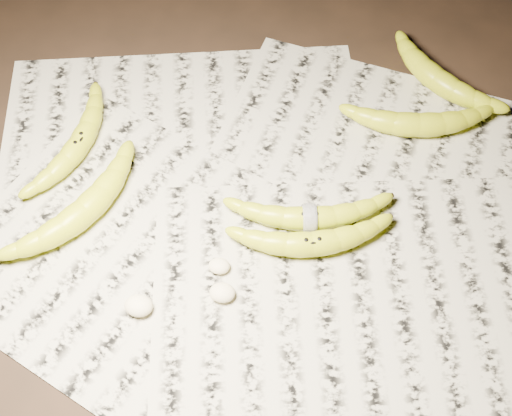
# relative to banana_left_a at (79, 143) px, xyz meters

# --- Properties ---
(ground) EXTENTS (3.00, 3.00, 0.00)m
(ground) POSITION_rel_banana_left_a_xyz_m (0.30, -0.10, -0.03)
(ground) COLOR black
(ground) RESTS_ON ground
(newspaper_patch) EXTENTS (0.90, 0.70, 0.01)m
(newspaper_patch) POSITION_rel_banana_left_a_xyz_m (0.27, -0.07, -0.02)
(newspaper_patch) COLOR #B7B29D
(newspaper_patch) RESTS_ON ground
(banana_left_a) EXTENTS (0.10, 0.20, 0.03)m
(banana_left_a) POSITION_rel_banana_left_a_xyz_m (0.00, 0.00, 0.00)
(banana_left_a) COLOR yellow
(banana_left_a) RESTS_ON newspaper_patch
(banana_left_b) EXTENTS (0.16, 0.21, 0.04)m
(banana_left_b) POSITION_rel_banana_left_a_xyz_m (0.04, -0.11, 0.00)
(banana_left_b) COLOR yellow
(banana_left_b) RESTS_ON newspaper_patch
(banana_center) EXTENTS (0.20, 0.10, 0.04)m
(banana_center) POSITION_rel_banana_left_a_xyz_m (0.36, -0.12, 0.00)
(banana_center) COLOR yellow
(banana_center) RESTS_ON newspaper_patch
(banana_taped) EXTENTS (0.21, 0.09, 0.03)m
(banana_taped) POSITION_rel_banana_left_a_xyz_m (0.35, -0.08, -0.00)
(banana_taped) COLOR yellow
(banana_taped) RESTS_ON newspaper_patch
(banana_upper_a) EXTENTS (0.20, 0.09, 0.04)m
(banana_upper_a) POSITION_rel_banana_left_a_xyz_m (0.49, 0.11, 0.00)
(banana_upper_a) COLOR yellow
(banana_upper_a) RESTS_ON newspaper_patch
(banana_upper_b) EXTENTS (0.18, 0.17, 0.04)m
(banana_upper_b) POSITION_rel_banana_left_a_xyz_m (0.52, 0.21, 0.00)
(banana_upper_b) COLOR yellow
(banana_upper_b) RESTS_ON newspaper_patch
(measuring_tape) EXTENTS (0.01, 0.04, 0.04)m
(measuring_tape) POSITION_rel_banana_left_a_xyz_m (0.35, -0.08, -0.00)
(measuring_tape) COLOR white
(measuring_tape) RESTS_ON newspaper_patch
(flesh_chunk_a) EXTENTS (0.04, 0.03, 0.02)m
(flesh_chunk_a) POSITION_rel_banana_left_a_xyz_m (0.15, -0.24, -0.01)
(flesh_chunk_a) COLOR #F5E9BE
(flesh_chunk_a) RESTS_ON newspaper_patch
(flesh_chunk_b) EXTENTS (0.03, 0.03, 0.02)m
(flesh_chunk_b) POSITION_rel_banana_left_a_xyz_m (0.25, -0.20, -0.01)
(flesh_chunk_b) COLOR #F5E9BE
(flesh_chunk_b) RESTS_ON newspaper_patch
(flesh_chunk_c) EXTENTS (0.03, 0.02, 0.02)m
(flesh_chunk_c) POSITION_rel_banana_left_a_xyz_m (0.24, -0.16, -0.01)
(flesh_chunk_c) COLOR #F5E9BE
(flesh_chunk_c) RESTS_ON newspaper_patch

